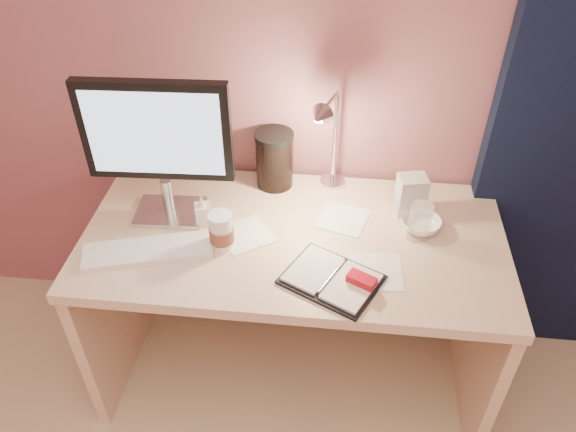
# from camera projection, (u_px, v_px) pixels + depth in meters

# --- Properties ---
(desk) EXTENTS (1.40, 0.70, 0.73)m
(desk) POSITION_uv_depth(u_px,v_px,m) (295.00, 268.00, 2.06)
(desk) COLOR beige
(desk) RESTS_ON ground
(monitor) EXTENTS (0.47, 0.18, 0.50)m
(monitor) POSITION_uv_depth(u_px,v_px,m) (158.00, 140.00, 1.76)
(monitor) COLOR silver
(monitor) RESTS_ON desk
(keyboard) EXTENTS (0.42, 0.23, 0.02)m
(keyboard) POSITION_uv_depth(u_px,v_px,m) (148.00, 250.00, 1.79)
(keyboard) COLOR white
(keyboard) RESTS_ON desk
(planner) EXTENTS (0.34, 0.31, 0.04)m
(planner) POSITION_uv_depth(u_px,v_px,m) (334.00, 279.00, 1.69)
(planner) COLOR black
(planner) RESTS_ON desk
(paper_a) EXTENTS (0.17, 0.17, 0.00)m
(paper_a) POSITION_uv_depth(u_px,v_px,m) (375.00, 271.00, 1.73)
(paper_a) COLOR white
(paper_a) RESTS_ON desk
(paper_b) EXTENTS (0.20, 0.20, 0.00)m
(paper_b) POSITION_uv_depth(u_px,v_px,m) (343.00, 218.00, 1.93)
(paper_b) COLOR white
(paper_b) RESTS_ON desk
(paper_c) EXTENTS (0.22, 0.22, 0.00)m
(paper_c) POSITION_uv_depth(u_px,v_px,m) (246.00, 235.00, 1.86)
(paper_c) COLOR white
(paper_c) RESTS_ON desk
(coffee_cup) EXTENTS (0.08, 0.08, 0.13)m
(coffee_cup) POSITION_uv_depth(u_px,v_px,m) (221.00, 232.00, 1.78)
(coffee_cup) COLOR white
(coffee_cup) RESTS_ON desk
(clear_cup) EXTENTS (0.07, 0.07, 0.13)m
(clear_cup) POSITION_uv_depth(u_px,v_px,m) (420.00, 222.00, 1.81)
(clear_cup) COLOR white
(clear_cup) RESTS_ON desk
(bowl) EXTENTS (0.13, 0.13, 0.04)m
(bowl) POSITION_uv_depth(u_px,v_px,m) (421.00, 224.00, 1.87)
(bowl) COLOR white
(bowl) RESTS_ON desk
(lotion_bottle) EXTENTS (0.06, 0.06, 0.11)m
(lotion_bottle) POSITION_uv_depth(u_px,v_px,m) (203.00, 210.00, 1.87)
(lotion_bottle) COLOR white
(lotion_bottle) RESTS_ON desk
(dark_jar) EXTENTS (0.13, 0.13, 0.19)m
(dark_jar) POSITION_uv_depth(u_px,v_px,m) (275.00, 162.00, 2.03)
(dark_jar) COLOR black
(dark_jar) RESTS_ON desk
(product_box) EXTENTS (0.11, 0.09, 0.14)m
(product_box) POSITION_uv_depth(u_px,v_px,m) (411.00, 195.00, 1.92)
(product_box) COLOR beige
(product_box) RESTS_ON desk
(desk_lamp) EXTENTS (0.14, 0.24, 0.40)m
(desk_lamp) POSITION_uv_depth(u_px,v_px,m) (344.00, 140.00, 1.85)
(desk_lamp) COLOR silver
(desk_lamp) RESTS_ON desk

